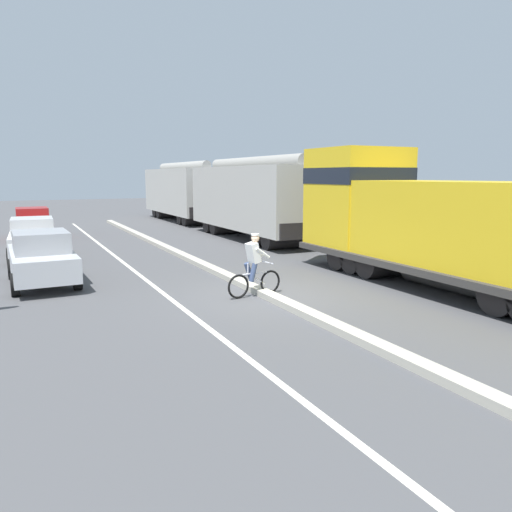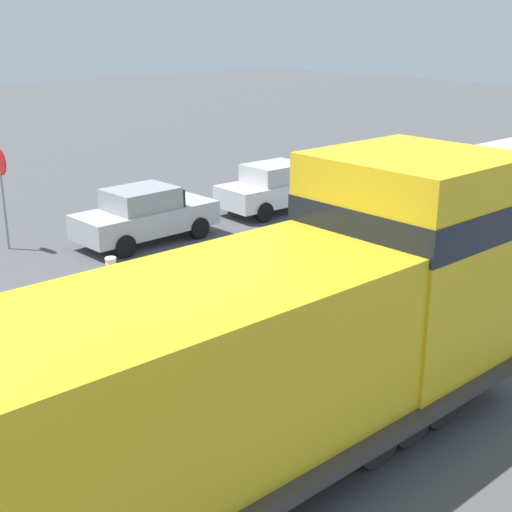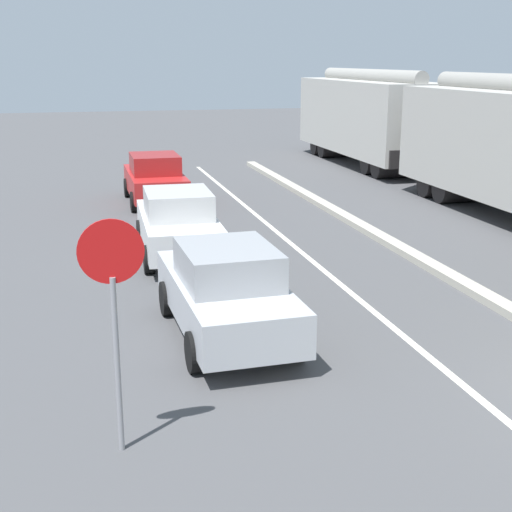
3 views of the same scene
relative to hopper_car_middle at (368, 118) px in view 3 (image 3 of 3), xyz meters
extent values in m
cube|color=#B2AD9E|center=(-5.07, -16.85, -2.00)|extent=(0.36, 36.00, 0.16)
cube|color=silver|center=(-7.47, -16.85, -2.07)|extent=(0.14, 36.00, 0.01)
cube|color=black|center=(0.00, -6.35, -1.13)|extent=(2.61, 0.10, 0.70)
cylinder|color=black|center=(0.00, -7.83, -1.63)|extent=(2.46, 0.90, 0.90)
cylinder|color=black|center=(0.00, -8.93, -1.63)|extent=(2.46, 0.90, 0.90)
cube|color=#B2AFA7|center=(0.00, 0.00, 0.07)|extent=(2.90, 10.40, 3.10)
cylinder|color=gray|center=(0.00, 0.00, 1.80)|extent=(0.60, 9.88, 0.60)
cube|color=black|center=(0.00, 5.25, -1.13)|extent=(2.61, 0.10, 0.70)
cube|color=black|center=(0.00, -5.25, -1.13)|extent=(2.61, 0.10, 0.70)
cylinder|color=black|center=(0.00, 3.77, -1.63)|extent=(2.46, 0.90, 0.90)
cylinder|color=black|center=(0.00, 2.67, -1.63)|extent=(2.46, 0.90, 0.90)
cylinder|color=black|center=(0.00, -2.67, -1.63)|extent=(2.46, 0.90, 0.90)
cylinder|color=black|center=(0.00, -3.77, -1.63)|extent=(2.46, 0.90, 0.90)
cube|color=#B7BABF|center=(-10.42, -18.56, -1.41)|extent=(1.82, 4.25, 0.70)
cube|color=#9C9EA2|center=(-10.41, -18.71, -0.76)|extent=(1.56, 1.94, 0.60)
cube|color=#1E232D|center=(-10.44, -17.71, -0.81)|extent=(1.43, 0.16, 0.51)
cylinder|color=black|center=(-11.26, -17.29, -1.76)|extent=(0.24, 0.65, 0.64)
cylinder|color=black|center=(-9.65, -17.24, -1.76)|extent=(0.24, 0.65, 0.64)
cylinder|color=black|center=(-11.19, -19.89, -1.76)|extent=(0.24, 0.65, 0.64)
cylinder|color=black|center=(-9.57, -19.84, -1.76)|extent=(0.24, 0.65, 0.64)
cube|color=silver|center=(-10.45, -13.25, -1.41)|extent=(1.84, 4.26, 0.70)
cube|color=beige|center=(-10.46, -13.40, -0.76)|extent=(1.56, 1.95, 0.60)
cube|color=#1E232D|center=(-10.43, -12.40, -0.81)|extent=(1.43, 0.17, 0.51)
cylinder|color=black|center=(-11.22, -11.92, -1.76)|extent=(0.24, 0.65, 0.64)
cylinder|color=black|center=(-9.60, -11.98, -1.76)|extent=(0.24, 0.65, 0.64)
cylinder|color=black|center=(-11.31, -14.53, -1.76)|extent=(0.24, 0.65, 0.64)
cylinder|color=black|center=(-9.69, -14.58, -1.76)|extent=(0.24, 0.65, 0.64)
cube|color=red|center=(-10.22, -6.52, -1.41)|extent=(1.70, 4.20, 0.70)
cube|color=maroon|center=(-10.22, -6.67, -0.76)|extent=(1.50, 1.90, 0.60)
cube|color=#1E232D|center=(-10.22, -5.67, -0.81)|extent=(1.43, 0.12, 0.51)
cylinder|color=black|center=(-11.03, -5.21, -1.76)|extent=(0.22, 0.64, 0.64)
cylinder|color=black|center=(-9.42, -5.21, -1.76)|extent=(0.22, 0.64, 0.64)
cylinder|color=black|center=(-11.03, -7.82, -1.76)|extent=(0.22, 0.64, 0.64)
cylinder|color=black|center=(-9.42, -7.82, -1.76)|extent=(0.22, 0.64, 0.64)
cylinder|color=gray|center=(-12.44, -21.89, -0.98)|extent=(0.07, 0.07, 2.20)
cylinder|color=red|center=(-12.44, -21.87, 0.42)|extent=(0.76, 0.03, 0.76)
cylinder|color=white|center=(-12.44, -21.86, 0.42)|extent=(0.48, 0.02, 0.48)
camera|label=1|loc=(-11.10, -34.69, 1.19)|focal=35.00mm
camera|label=2|loc=(6.62, -29.48, 4.14)|focal=50.00mm
camera|label=3|loc=(-12.78, -29.81, 2.53)|focal=50.00mm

